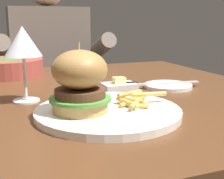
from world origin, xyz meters
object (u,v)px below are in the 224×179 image
at_px(butter_dish, 119,86).
at_px(diner_person, 51,94).
at_px(bread_plate, 168,86).
at_px(burger_sandwich, 80,81).
at_px(soup_bowl, 10,67).
at_px(main_plate, 108,112).
at_px(wine_glass, 23,43).
at_px(table_knife, 150,84).

bearing_deg(butter_dish, diner_person, 93.76).
bearing_deg(butter_dish, bread_plate, -6.37).
xyz_separation_m(burger_sandwich, soup_bowl, (-0.10, 0.53, -0.04)).
relative_size(main_plate, burger_sandwich, 2.20).
height_order(wine_glass, soup_bowl, wine_glass).
bearing_deg(bread_plate, burger_sandwich, -149.14).
height_order(butter_dish, soup_bowl, soup_bowl).
height_order(bread_plate, butter_dish, butter_dish).
relative_size(bread_plate, diner_person, 0.11).
height_order(soup_bowl, diner_person, diner_person).
bearing_deg(burger_sandwich, table_knife, 36.91).
bearing_deg(butter_dish, table_knife, -5.41).
height_order(burger_sandwich, bread_plate, burger_sandwich).
relative_size(wine_glass, table_knife, 0.72).
bearing_deg(bread_plate, diner_person, 103.72).
xyz_separation_m(bread_plate, table_knife, (-0.05, 0.01, 0.01)).
relative_size(butter_dish, diner_person, 0.08).
distance_m(table_knife, butter_dish, 0.09).
relative_size(butter_dish, soup_bowl, 0.41).
bearing_deg(main_plate, burger_sandwich, -179.43).
distance_m(wine_glass, table_knife, 0.35).
bearing_deg(diner_person, burger_sandwich, -96.45).
height_order(main_plate, butter_dish, butter_dish).
distance_m(burger_sandwich, butter_dish, 0.26).
bearing_deg(butter_dish, soup_bowl, 127.21).
relative_size(burger_sandwich, soup_bowl, 0.60).
bearing_deg(diner_person, wine_glass, -103.58).
xyz_separation_m(burger_sandwich, table_knife, (0.25, 0.19, -0.06)).
xyz_separation_m(table_knife, diner_person, (-0.14, 0.77, -0.19)).
height_order(table_knife, soup_bowl, soup_bowl).
relative_size(wine_glass, bread_plate, 1.30).
bearing_deg(burger_sandwich, soup_bowl, 100.31).
xyz_separation_m(bread_plate, diner_person, (-0.19, 0.78, -0.18)).
xyz_separation_m(wine_glass, soup_bowl, (-0.01, 0.36, -0.10)).
distance_m(table_knife, diner_person, 0.81).
height_order(bread_plate, diner_person, diner_person).
relative_size(main_plate, soup_bowl, 1.31).
distance_m(bread_plate, butter_dish, 0.14).
distance_m(wine_glass, butter_dish, 0.27).
height_order(table_knife, butter_dish, butter_dish).
distance_m(soup_bowl, diner_person, 0.52).
height_order(main_plate, bread_plate, main_plate).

